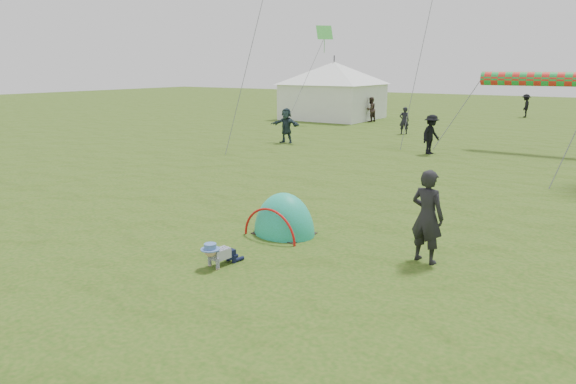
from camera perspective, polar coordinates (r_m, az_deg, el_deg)
The scene contains 14 objects.
ground at distance 9.43m, azimuth -6.22°, elevation -10.39°, with size 140.00×140.00×0.00m, color #224E10.
crawling_toddler at distance 10.29m, azimuth -7.74°, elevation -6.76°, with size 0.48×0.69×0.53m, color black, non-canonical shape.
popup_tent at distance 12.19m, azimuth -0.43°, elevation -4.64°, with size 1.52×1.26×1.97m, color #1A9C53.
standing_adult at distance 10.57m, azimuth 15.21°, elevation -2.64°, with size 0.69×0.46×1.90m, color black.
event_marquee at distance 39.65m, azimuth 5.08°, elevation 11.39°, with size 6.58×6.58×4.52m, color white, non-canonical shape.
crowd_person_0 at distance 31.05m, azimuth 12.79°, elevation 7.75°, with size 0.58×0.38×1.58m, color black.
crowd_person_1 at distance 37.69m, azimuth 9.18°, elevation 9.04°, with size 0.85×0.66×1.75m, color #362824.
crowd_person_3 at distance 48.51m, azimuth 10.16°, elevation 10.01°, with size 1.13×0.65×1.75m, color #272933.
crowd_person_5 at distance 26.73m, azimuth -0.20°, elevation 7.40°, with size 1.67×0.53×1.80m, color #24353C.
crowd_person_9 at distance 24.06m, azimuth 15.61°, elevation 6.17°, with size 1.15×0.66×1.77m, color black.
crowd_person_14 at distance 37.32m, azimuth 6.41°, elevation 8.99°, with size 0.96×0.40×1.63m, color black.
crowd_person_15 at distance 44.67m, azimuth 24.89°, elevation 8.70°, with size 1.16×0.67×1.79m, color black.
rainbow_tube_kite at distance 26.37m, azimuth 26.40°, elevation 11.18°, with size 0.64×0.64×5.27m, color red.
diamond_kite_3 at distance 36.22m, azimuth 4.08°, elevation 17.27°, with size 1.07×1.07×0.00m, color green.
Camera 1 is at (5.55, -6.59, 3.84)m, focal length 32.00 mm.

